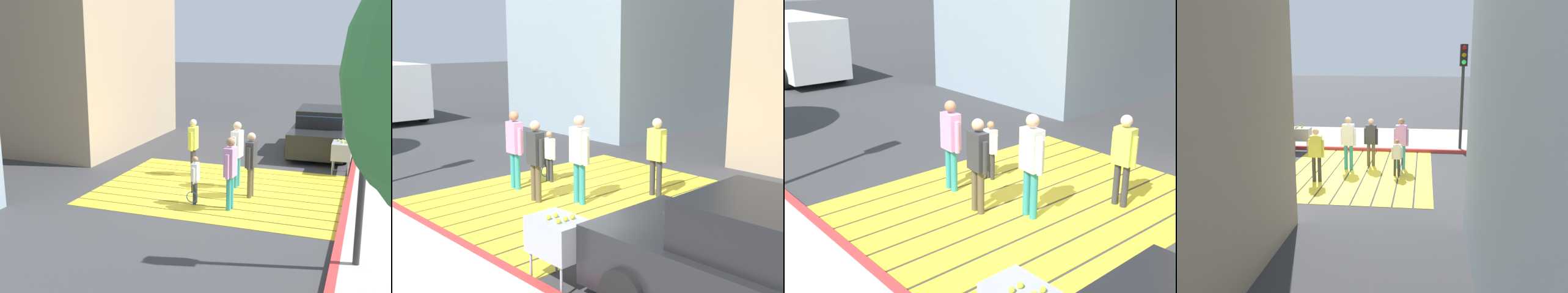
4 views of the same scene
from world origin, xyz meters
TOP-DOWN VIEW (x-y plane):
  - ground_plane at (0.00, 0.00)m, footprint 120.00×120.00m
  - crosswalk_stripes at (0.00, 0.00)m, footprint 6.40×4.90m
  - sidewalk_west at (-5.60, 0.00)m, footprint 4.80×40.00m
  - curb_painted at (-3.25, 0.00)m, footprint 0.16×40.00m
  - car_parked_near_curb at (-2.00, -5.34)m, footprint 2.05×4.33m
  - traffic_light_corner at (-3.58, 3.62)m, footprint 0.39×0.28m
  - street_tree at (-4.85, 7.26)m, footprint 3.20×3.20m
  - tennis_ball_cart at (-2.90, -2.78)m, footprint 0.56×0.80m
  - water_bottle at (-6.07, 0.94)m, footprint 0.07×0.07m
  - pedestrian_adult_lead at (1.20, -1.09)m, footprint 0.23×0.49m
  - pedestrian_adult_trailing at (-0.88, 0.34)m, footprint 0.24×0.49m
  - pedestrian_adult_side at (-0.32, -0.36)m, footprint 0.27×0.53m
  - pedestrian_teen_behind at (-0.64, 1.40)m, footprint 0.25×0.51m
  - pedestrian_child_with_racket at (0.27, 1.32)m, footprint 0.28×0.38m

SIDE VIEW (x-z plane):
  - ground_plane at x=0.00m, z-range 0.00..0.00m
  - crosswalk_stripes at x=0.00m, z-range 0.00..0.01m
  - sidewalk_west at x=-5.60m, z-range 0.00..0.12m
  - curb_painted at x=-3.25m, z-range 0.00..0.13m
  - water_bottle at x=-6.07m, z-range 0.12..0.34m
  - pedestrian_child_with_racket at x=0.27m, z-range 0.07..1.28m
  - tennis_ball_cart at x=-2.90m, z-range 0.19..1.21m
  - car_parked_near_curb at x=-2.00m, z-range -0.05..1.52m
  - pedestrian_adult_lead at x=1.20m, z-range 0.14..1.82m
  - pedestrian_adult_trailing at x=-0.88m, z-range 0.14..1.83m
  - pedestrian_teen_behind at x=-0.64m, z-range 0.14..1.90m
  - pedestrian_adult_side at x=-0.32m, z-range 0.15..1.97m
  - traffic_light_corner at x=-3.58m, z-range 0.92..5.16m
  - street_tree at x=-4.85m, z-range 0.97..6.29m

